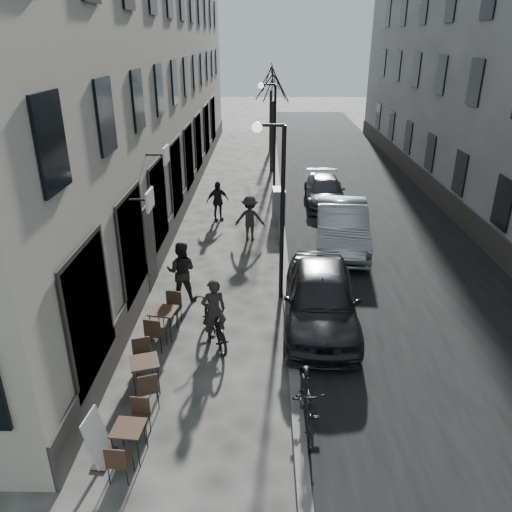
{
  "coord_description": "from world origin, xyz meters",
  "views": [
    {
      "loc": [
        -0.51,
        -7.06,
        7.07
      ],
      "look_at": [
        -0.71,
        4.93,
        1.8
      ],
      "focal_mm": 35.0,
      "sensor_mm": 36.0,
      "label": 1
    }
  ],
  "objects_px": {
    "bistro_set_c": "(164,320)",
    "moped": "(307,402)",
    "tree_near": "(272,86)",
    "car_near": "(321,297)",
    "utility_cabinet": "(279,205)",
    "pedestrian_far": "(218,201)",
    "bicycle": "(214,323)",
    "bistro_set_b": "(145,372)",
    "bistro_set_a": "(130,439)",
    "car_mid": "(342,226)",
    "pedestrian_near": "(181,271)",
    "streetlamp_far": "(271,124)",
    "sign_board": "(98,442)",
    "car_far": "(325,191)",
    "tree_far": "(271,78)",
    "pedestrian_mid": "(250,218)",
    "streetlamp_near": "(276,194)"
  },
  "relations": [
    {
      "from": "car_near",
      "to": "bicycle",
      "type": "bearing_deg",
      "value": -159.49
    },
    {
      "from": "utility_cabinet",
      "to": "car_far",
      "type": "xyz_separation_m",
      "value": [
        2.16,
        2.26,
        -0.06
      ]
    },
    {
      "from": "streetlamp_far",
      "to": "car_near",
      "type": "distance_m",
      "value": 13.75
    },
    {
      "from": "car_mid",
      "to": "bistro_set_b",
      "type": "bearing_deg",
      "value": -117.82
    },
    {
      "from": "bistro_set_b",
      "to": "moped",
      "type": "relative_size",
      "value": 0.8
    },
    {
      "from": "streetlamp_near",
      "to": "tree_near",
      "type": "height_order",
      "value": "tree_near"
    },
    {
      "from": "bicycle",
      "to": "car_near",
      "type": "xyz_separation_m",
      "value": [
        2.73,
        0.84,
        0.28
      ]
    },
    {
      "from": "car_far",
      "to": "car_near",
      "type": "bearing_deg",
      "value": -95.68
    },
    {
      "from": "tree_near",
      "to": "pedestrian_far",
      "type": "relative_size",
      "value": 3.45
    },
    {
      "from": "bistro_set_b",
      "to": "car_mid",
      "type": "bearing_deg",
      "value": 38.39
    },
    {
      "from": "bicycle",
      "to": "car_near",
      "type": "relative_size",
      "value": 0.42
    },
    {
      "from": "moped",
      "to": "car_far",
      "type": "bearing_deg",
      "value": 80.23
    },
    {
      "from": "bistro_set_b",
      "to": "pedestrian_near",
      "type": "xyz_separation_m",
      "value": [
        0.17,
        4.14,
        0.45
      ]
    },
    {
      "from": "tree_near",
      "to": "bicycle",
      "type": "height_order",
      "value": "tree_near"
    },
    {
      "from": "bistro_set_c",
      "to": "moped",
      "type": "bearing_deg",
      "value": -32.81
    },
    {
      "from": "car_mid",
      "to": "tree_far",
      "type": "bearing_deg",
      "value": 103.39
    },
    {
      "from": "bistro_set_c",
      "to": "pedestrian_far",
      "type": "bearing_deg",
      "value": 96.7
    },
    {
      "from": "bistro_set_a",
      "to": "car_near",
      "type": "relative_size",
      "value": 0.29
    },
    {
      "from": "tree_far",
      "to": "moped",
      "type": "distance_m",
      "value": 26.66
    },
    {
      "from": "utility_cabinet",
      "to": "bicycle",
      "type": "bearing_deg",
      "value": -104.05
    },
    {
      "from": "tree_near",
      "to": "car_near",
      "type": "relative_size",
      "value": 1.2
    },
    {
      "from": "pedestrian_mid",
      "to": "tree_far",
      "type": "bearing_deg",
      "value": -89.27
    },
    {
      "from": "pedestrian_far",
      "to": "car_mid",
      "type": "bearing_deg",
      "value": -56.02
    },
    {
      "from": "bistro_set_b",
      "to": "bicycle",
      "type": "distance_m",
      "value": 2.34
    },
    {
      "from": "bistro_set_c",
      "to": "bicycle",
      "type": "height_order",
      "value": "bicycle"
    },
    {
      "from": "sign_board",
      "to": "car_near",
      "type": "bearing_deg",
      "value": 53.91
    },
    {
      "from": "bistro_set_b",
      "to": "car_near",
      "type": "distance_m",
      "value": 4.92
    },
    {
      "from": "pedestrian_mid",
      "to": "car_near",
      "type": "distance_m",
      "value": 6.38
    },
    {
      "from": "tree_near",
      "to": "moped",
      "type": "bearing_deg",
      "value": -88.73
    },
    {
      "from": "bistro_set_c",
      "to": "car_far",
      "type": "bearing_deg",
      "value": 75.13
    },
    {
      "from": "pedestrian_near",
      "to": "moped",
      "type": "bearing_deg",
      "value": 125.18
    },
    {
      "from": "car_far",
      "to": "car_mid",
      "type": "bearing_deg",
      "value": -88.44
    },
    {
      "from": "streetlamp_near",
      "to": "streetlamp_far",
      "type": "xyz_separation_m",
      "value": [
        0.0,
        12.0,
        0.0
      ]
    },
    {
      "from": "pedestrian_mid",
      "to": "bicycle",
      "type": "bearing_deg",
      "value": 88.14
    },
    {
      "from": "tree_far",
      "to": "pedestrian_far",
      "type": "height_order",
      "value": "tree_far"
    },
    {
      "from": "car_far",
      "to": "tree_far",
      "type": "bearing_deg",
      "value": 102.33
    },
    {
      "from": "car_mid",
      "to": "moped",
      "type": "xyz_separation_m",
      "value": [
        -1.95,
        -9.23,
        -0.25
      ]
    },
    {
      "from": "utility_cabinet",
      "to": "pedestrian_far",
      "type": "bearing_deg",
      "value": 176.85
    },
    {
      "from": "streetlamp_far",
      "to": "bistro_set_b",
      "type": "bearing_deg",
      "value": -100.02
    },
    {
      "from": "pedestrian_far",
      "to": "streetlamp_far",
      "type": "bearing_deg",
      "value": 41.89
    },
    {
      "from": "bistro_set_a",
      "to": "car_mid",
      "type": "height_order",
      "value": "car_mid"
    },
    {
      "from": "tree_near",
      "to": "bistro_set_a",
      "type": "height_order",
      "value": "tree_near"
    },
    {
      "from": "tree_far",
      "to": "utility_cabinet",
      "type": "xyz_separation_m",
      "value": [
        0.2,
        -14.22,
        -3.98
      ]
    },
    {
      "from": "pedestrian_near",
      "to": "car_near",
      "type": "height_order",
      "value": "pedestrian_near"
    },
    {
      "from": "streetlamp_far",
      "to": "bistro_set_b",
      "type": "height_order",
      "value": "streetlamp_far"
    },
    {
      "from": "tree_far",
      "to": "pedestrian_far",
      "type": "bearing_deg",
      "value": -99.37
    },
    {
      "from": "bicycle",
      "to": "car_mid",
      "type": "relative_size",
      "value": 0.4
    },
    {
      "from": "bicycle",
      "to": "pedestrian_far",
      "type": "distance_m",
      "value": 9.17
    },
    {
      "from": "streetlamp_far",
      "to": "car_near",
      "type": "height_order",
      "value": "streetlamp_far"
    },
    {
      "from": "pedestrian_far",
      "to": "car_near",
      "type": "bearing_deg",
      "value": -91.97
    }
  ]
}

